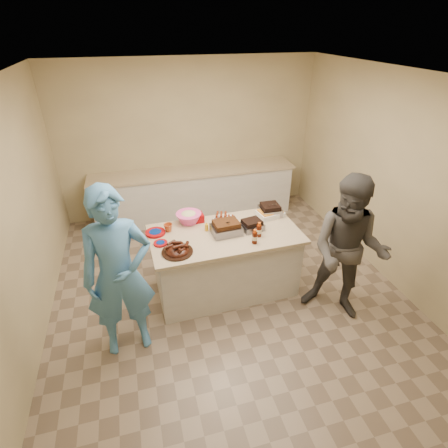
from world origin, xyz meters
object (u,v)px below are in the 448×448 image
object	(u,v)px
island	(225,287)
roasting_pan	(270,215)
rib_platter	(177,252)
bbq_bottle_b	(259,236)
bbq_bottle_a	(254,243)
coleslaw_bowl	(189,222)
mustard_bottle	(207,231)
guest_gray	(335,310)
plastic_cup	(169,231)
guest_blue	(132,342)

from	to	relation	value
island	roasting_pan	distance (m)	1.17
rib_platter	bbq_bottle_b	distance (m)	1.02
bbq_bottle_a	bbq_bottle_b	size ratio (longest dim) A/B	0.98
island	bbq_bottle_b	world-z (taller)	bbq_bottle_b
roasting_pan	bbq_bottle_a	world-z (taller)	bbq_bottle_a
rib_platter	bbq_bottle_a	distance (m)	0.91
rib_platter	roasting_pan	bearing A→B (deg)	22.46
coleslaw_bowl	bbq_bottle_b	distance (m)	0.95
mustard_bottle	guest_gray	size ratio (longest dim) A/B	0.07
rib_platter	coleslaw_bowl	xyz separation A→B (m)	(0.25, 0.64, 0.00)
rib_platter	plastic_cup	xyz separation A→B (m)	(-0.04, 0.49, 0.00)
island	mustard_bottle	size ratio (longest dim) A/B	15.41
roasting_pan	guest_blue	bearing A→B (deg)	-153.60
rib_platter	guest_gray	world-z (taller)	rib_platter
bbq_bottle_a	rib_platter	bearing A→B (deg)	176.99
mustard_bottle	plastic_cup	bearing A→B (deg)	166.48
guest_gray	plastic_cup	bearing A→B (deg)	-167.93
bbq_bottle_b	island	bearing A→B (deg)	154.13
mustard_bottle	island	bearing A→B (deg)	-28.74
roasting_pan	plastic_cup	bearing A→B (deg)	-175.70
island	bbq_bottle_b	size ratio (longest dim) A/B	9.77
island	guest_gray	world-z (taller)	island
guest_gray	island	bearing A→B (deg)	-172.46
roasting_pan	bbq_bottle_b	size ratio (longest dim) A/B	1.41
guest_blue	guest_gray	bearing A→B (deg)	-8.91
island	plastic_cup	size ratio (longest dim) A/B	16.99
roasting_pan	guest_blue	size ratio (longest dim) A/B	0.14
roasting_pan	guest_gray	distance (m)	1.48
bbq_bottle_b	coleslaw_bowl	bearing A→B (deg)	143.61
rib_platter	coleslaw_bowl	size ratio (longest dim) A/B	1.09
rib_platter	bbq_bottle_b	world-z (taller)	bbq_bottle_b
bbq_bottle_b	mustard_bottle	bearing A→B (deg)	153.09
mustard_bottle	bbq_bottle_b	bearing A→B (deg)	-26.91
guest_blue	guest_gray	size ratio (longest dim) A/B	1.06
island	bbq_bottle_a	xyz separation A→B (m)	(0.27, -0.31, 0.88)
island	mustard_bottle	bearing A→B (deg)	149.48
island	guest_gray	xyz separation A→B (m)	(1.23, -0.78, 0.00)
island	roasting_pan	bearing A→B (deg)	20.52
rib_platter	roasting_pan	xyz separation A→B (m)	(1.35, 0.56, 0.00)
bbq_bottle_a	plastic_cup	world-z (taller)	bbq_bottle_a
plastic_cup	guest_gray	world-z (taller)	plastic_cup
roasting_pan	coleslaw_bowl	world-z (taller)	coleslaw_bowl
roasting_pan	bbq_bottle_a	xyz separation A→B (m)	(-0.44, -0.61, 0.00)
rib_platter	bbq_bottle_a	bearing A→B (deg)	-3.01
guest_blue	mustard_bottle	bearing A→B (deg)	29.46
bbq_bottle_a	guest_blue	xyz separation A→B (m)	(-1.55, -0.31, -0.88)
guest_blue	bbq_bottle_b	bearing A→B (deg)	9.71
bbq_bottle_b	mustard_bottle	size ratio (longest dim) A/B	1.58
rib_platter	guest_blue	distance (m)	1.15
island	bbq_bottle_b	xyz separation A→B (m)	(0.38, -0.18, 0.88)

